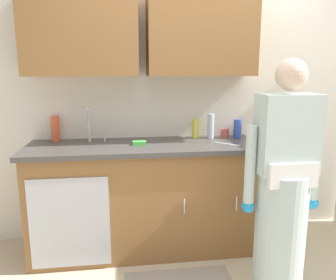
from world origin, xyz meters
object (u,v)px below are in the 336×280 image
(person_at_sink, at_px, (282,200))
(bottle_cleaner_spray, at_px, (195,129))
(bottle_water_tall, at_px, (56,129))
(bottle_dish_liquid, at_px, (237,129))
(sink, at_px, (93,147))
(knife_on_counter, at_px, (227,144))
(sponge, at_px, (139,143))
(bottle_soap, at_px, (211,126))
(cup_by_sink, at_px, (225,133))

(person_at_sink, relative_size, bottle_cleaner_spray, 9.39)
(bottle_water_tall, relative_size, bottle_dish_liquid, 1.27)
(bottle_dish_liquid, bearing_deg, sink, -173.81)
(knife_on_counter, bearing_deg, bottle_dish_liquid, 100.46)
(sink, xyz_separation_m, bottle_cleaner_spray, (0.91, 0.19, 0.10))
(bottle_water_tall, height_order, sponge, bottle_water_tall)
(sink, xyz_separation_m, bottle_dish_liquid, (1.29, 0.14, 0.10))
(sink, height_order, bottle_dish_liquid, sink)
(bottle_dish_liquid, distance_m, sponge, 0.92)
(sink, height_order, bottle_soap, sink)
(bottle_water_tall, xyz_separation_m, bottle_cleaner_spray, (1.24, -0.03, -0.02))
(bottle_soap, bearing_deg, cup_by_sink, 4.30)
(bottle_cleaner_spray, bearing_deg, bottle_water_tall, 178.39)
(bottle_water_tall, height_order, bottle_dish_liquid, bottle_water_tall)
(sink, relative_size, bottle_dish_liquid, 2.90)
(person_at_sink, relative_size, cup_by_sink, 19.80)
(sink, relative_size, bottle_soap, 2.25)
(sink, height_order, person_at_sink, person_at_sink)
(cup_by_sink, distance_m, knife_on_counter, 0.30)
(sink, distance_m, sponge, 0.38)
(person_at_sink, distance_m, bottle_cleaner_spray, 1.08)
(cup_by_sink, bearing_deg, bottle_water_tall, 178.19)
(bottle_water_tall, bearing_deg, person_at_sink, -30.98)
(bottle_water_tall, xyz_separation_m, sponge, (0.72, -0.26, -0.09))
(knife_on_counter, relative_size, sponge, 2.18)
(person_at_sink, bearing_deg, bottle_dish_liquid, 91.02)
(bottle_dish_liquid, bearing_deg, bottle_cleaner_spray, 171.85)
(person_at_sink, distance_m, bottle_soap, 1.02)
(sink, distance_m, bottle_dish_liquid, 1.30)
(bottle_dish_liquid, relative_size, knife_on_counter, 0.72)
(sponge, bearing_deg, sink, 175.89)
(bottle_water_tall, distance_m, knife_on_counter, 1.49)
(bottle_water_tall, relative_size, bottle_soap, 0.99)
(person_at_sink, relative_size, bottle_water_tall, 7.40)
(bottle_water_tall, relative_size, cup_by_sink, 2.68)
(person_at_sink, bearing_deg, bottle_cleaner_spray, 112.70)
(person_at_sink, bearing_deg, bottle_water_tall, 149.02)
(bottle_soap, distance_m, bottle_cleaner_spray, 0.14)
(bottle_water_tall, distance_m, cup_by_sink, 1.52)
(person_at_sink, bearing_deg, sponge, 141.70)
(sink, xyz_separation_m, knife_on_counter, (1.11, -0.11, 0.02))
(sink, height_order, sponge, sink)
(bottle_water_tall, bearing_deg, bottle_dish_liquid, -3.15)
(cup_by_sink, height_order, knife_on_counter, cup_by_sink)
(sink, distance_m, knife_on_counter, 1.11)
(cup_by_sink, distance_m, sponge, 0.82)
(sink, bearing_deg, bottle_water_tall, 145.62)
(cup_by_sink, bearing_deg, sponge, -165.36)
(bottle_soap, bearing_deg, sink, -170.71)
(bottle_water_tall, bearing_deg, cup_by_sink, -1.81)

